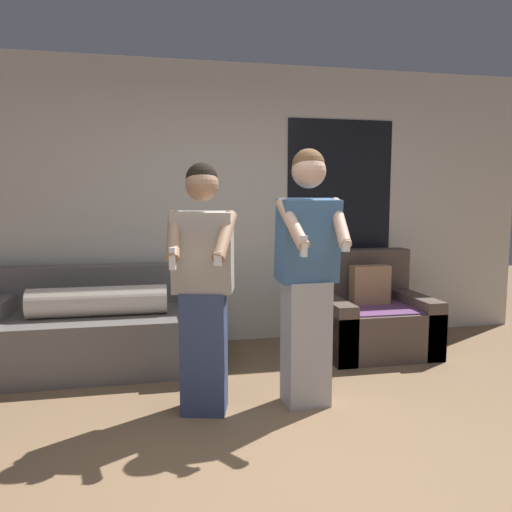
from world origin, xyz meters
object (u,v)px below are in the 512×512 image
armchair (370,317)px  couch (102,330)px  person_right (307,275)px  person_left (203,287)px

armchair → couch: bearing=178.8°
couch → armchair: 2.42m
couch → person_right: bearing=-38.0°
armchair → person_right: (-0.96, -1.09, 0.59)m
armchair → person_left: 2.05m
couch → person_left: size_ratio=1.21×
person_left → person_right: 0.70m
couch → person_left: person_left is taller
person_left → person_right: bearing=-1.2°
couch → person_left: bearing=-56.1°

